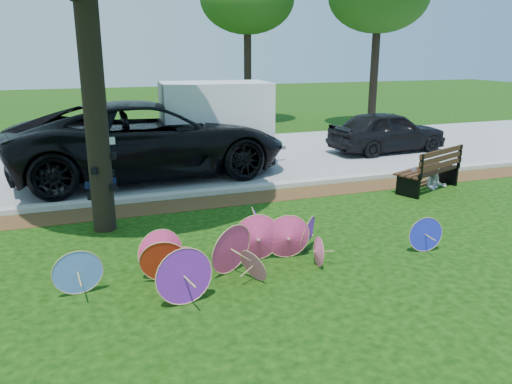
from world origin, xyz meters
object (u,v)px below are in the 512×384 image
parasol_pile (232,250)px  cargo_trailer (216,120)px  park_bench (427,169)px  person_left (415,169)px  person_right (437,166)px  dark_pickup (387,131)px  black_van (151,139)px

parasol_pile → cargo_trailer: (1.87, 7.74, 1.05)m
park_bench → person_left: bearing=150.0°
person_left → cargo_trailer: bearing=134.0°
parasol_pile → person_left: (5.85, 3.13, 0.18)m
park_bench → person_right: 0.36m
dark_pickup → cargo_trailer: size_ratio=1.32×
parasol_pile → black_van: bearing=92.1°
parasol_pile → person_left: bearing=28.1°
dark_pickup → cargo_trailer: (-6.27, 0.00, 0.70)m
dark_pickup → park_bench: size_ratio=2.03×
person_right → parasol_pile: bearing=-131.6°
parasol_pile → park_bench: 6.93m
parasol_pile → cargo_trailer: 8.03m
cargo_trailer → black_van: bearing=-154.8°
dark_pickup → person_right: dark_pickup is taller
dark_pickup → park_bench: 5.05m
parasol_pile → cargo_trailer: cargo_trailer is taller
person_left → parasol_pile: bearing=-148.7°
parasol_pile → park_bench: bearing=26.4°
black_van → cargo_trailer: bearing=-74.4°
black_van → person_left: size_ratio=6.82×
parasol_pile → person_right: person_right is taller
park_bench → person_right: person_right is taller
park_bench → cargo_trailer: bearing=111.1°
dark_pickup → person_right: (-1.58, -4.61, -0.13)m
parasol_pile → dark_pickup: dark_pickup is taller
parasol_pile → person_right: 7.27m
person_left → park_bench: bearing=-5.0°
parasol_pile → cargo_trailer: size_ratio=2.04×
park_bench → person_right: (0.35, 0.05, 0.05)m
cargo_trailer → person_right: cargo_trailer is taller
parasol_pile → person_right: bearing=25.5°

